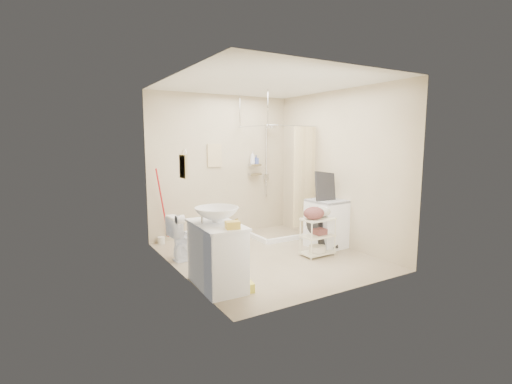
% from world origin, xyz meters
% --- Properties ---
extents(floor, '(3.20, 3.20, 0.00)m').
position_xyz_m(floor, '(0.00, 0.00, 0.00)').
color(floor, tan).
rests_on(floor, ground).
extents(ceiling, '(2.80, 3.20, 0.04)m').
position_xyz_m(ceiling, '(0.00, 0.00, 2.60)').
color(ceiling, silver).
rests_on(ceiling, ground).
extents(wall_back, '(2.80, 0.04, 2.60)m').
position_xyz_m(wall_back, '(0.00, 1.60, 1.30)').
color(wall_back, beige).
rests_on(wall_back, ground).
extents(wall_front, '(2.80, 0.04, 2.60)m').
position_xyz_m(wall_front, '(0.00, -1.60, 1.30)').
color(wall_front, beige).
rests_on(wall_front, ground).
extents(wall_left, '(0.04, 3.20, 2.60)m').
position_xyz_m(wall_left, '(-1.40, 0.00, 1.30)').
color(wall_left, beige).
rests_on(wall_left, ground).
extents(wall_right, '(0.04, 3.20, 2.60)m').
position_xyz_m(wall_right, '(1.40, 0.00, 1.30)').
color(wall_right, beige).
rests_on(wall_right, ground).
extents(vanity, '(0.54, 0.92, 0.79)m').
position_xyz_m(vanity, '(-1.16, -0.69, 0.39)').
color(vanity, white).
rests_on(vanity, ground).
extents(sink, '(0.68, 0.68, 0.19)m').
position_xyz_m(sink, '(-1.13, -0.63, 0.88)').
color(sink, silver).
rests_on(sink, vanity).
extents(counter_basket, '(0.18, 0.15, 0.09)m').
position_xyz_m(counter_basket, '(-1.11, -1.03, 0.83)').
color(counter_basket, gold).
rests_on(counter_basket, vanity).
extents(floor_basket, '(0.32, 0.27, 0.15)m').
position_xyz_m(floor_basket, '(-0.95, -1.01, 0.08)').
color(floor_basket, '#F5EC48').
rests_on(floor_basket, ground).
extents(toilet, '(0.69, 0.43, 0.68)m').
position_xyz_m(toilet, '(-1.04, 0.50, 0.34)').
color(toilet, white).
rests_on(toilet, ground).
extents(mop, '(0.15, 0.15, 1.31)m').
position_xyz_m(mop, '(-1.21, 1.50, 0.65)').
color(mop, '#B41318').
rests_on(mop, ground).
extents(potted_plant_a, '(0.18, 0.16, 0.29)m').
position_xyz_m(potted_plant_a, '(-0.15, 1.44, 0.15)').
color(potted_plant_a, brown).
rests_on(potted_plant_a, ground).
extents(potted_plant_b, '(0.20, 0.18, 0.31)m').
position_xyz_m(potted_plant_b, '(0.18, 1.45, 0.16)').
color(potted_plant_b, brown).
rests_on(potted_plant_b, ground).
extents(hanging_towel, '(0.28, 0.03, 0.42)m').
position_xyz_m(hanging_towel, '(-0.15, 1.58, 1.50)').
color(hanging_towel, beige).
rests_on(hanging_towel, wall_back).
extents(towel_ring, '(0.04, 0.22, 0.34)m').
position_xyz_m(towel_ring, '(-1.38, -0.20, 1.47)').
color(towel_ring, beige).
rests_on(towel_ring, wall_left).
extents(tp_holder, '(0.08, 0.12, 0.14)m').
position_xyz_m(tp_holder, '(-1.36, 0.05, 0.72)').
color(tp_holder, white).
rests_on(tp_holder, wall_left).
extents(shower, '(1.10, 1.10, 2.10)m').
position_xyz_m(shower, '(0.85, 1.05, 1.05)').
color(shower, white).
rests_on(shower, ground).
extents(shampoo_bottle_a, '(0.12, 0.12, 0.24)m').
position_xyz_m(shampoo_bottle_a, '(0.61, 1.51, 1.44)').
color(shampoo_bottle_a, white).
rests_on(shampoo_bottle_a, shower).
extents(shampoo_bottle_b, '(0.08, 0.08, 0.17)m').
position_xyz_m(shampoo_bottle_b, '(0.70, 1.51, 1.40)').
color(shampoo_bottle_b, '#3D4D91').
rests_on(shampoo_bottle_b, shower).
extents(washing_machine, '(0.58, 0.60, 0.80)m').
position_xyz_m(washing_machine, '(1.14, -0.07, 0.40)').
color(washing_machine, white).
rests_on(washing_machine, ground).
extents(laundry_rack, '(0.52, 0.32, 0.71)m').
position_xyz_m(laundry_rack, '(0.70, -0.36, 0.35)').
color(laundry_rack, '#ECE7C8').
rests_on(laundry_rack, ground).
extents(ironing_board, '(0.38, 0.14, 1.31)m').
position_xyz_m(ironing_board, '(1.05, -0.15, 0.65)').
color(ironing_board, black).
rests_on(ironing_board, ground).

